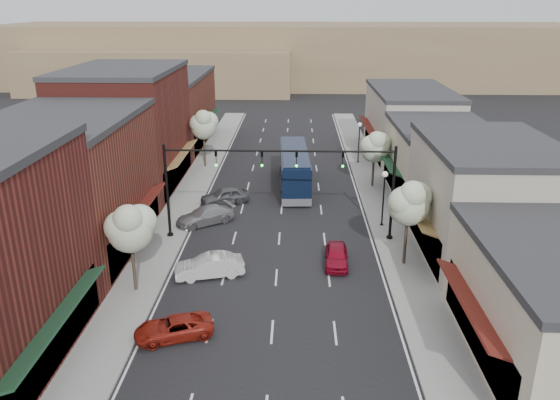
# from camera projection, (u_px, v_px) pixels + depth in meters

# --- Properties ---
(ground) EXTENTS (160.00, 160.00, 0.00)m
(ground) POSITION_uv_depth(u_px,v_px,m) (275.00, 294.00, 32.32)
(ground) COLOR black
(ground) RESTS_ON ground
(sidewalk_left) EXTENTS (2.80, 73.00, 0.15)m
(sidewalk_left) POSITION_uv_depth(u_px,v_px,m) (191.00, 190.00, 49.91)
(sidewalk_left) COLOR gray
(sidewalk_left) RESTS_ON ground
(sidewalk_right) EXTENTS (2.80, 73.00, 0.15)m
(sidewalk_right) POSITION_uv_depth(u_px,v_px,m) (375.00, 192.00, 49.43)
(sidewalk_right) COLOR gray
(sidewalk_right) RESTS_ON ground
(curb_left) EXTENTS (0.25, 73.00, 0.17)m
(curb_left) POSITION_uv_depth(u_px,v_px,m) (206.00, 190.00, 49.87)
(curb_left) COLOR gray
(curb_left) RESTS_ON ground
(curb_right) EXTENTS (0.25, 73.00, 0.17)m
(curb_right) POSITION_uv_depth(u_px,v_px,m) (360.00, 192.00, 49.47)
(curb_right) COLOR gray
(curb_right) RESTS_ON ground
(bldg_left_midnear) EXTENTS (10.14, 14.10, 9.40)m
(bldg_left_midnear) POSITION_uv_depth(u_px,v_px,m) (68.00, 185.00, 36.77)
(bldg_left_midnear) COLOR maroon
(bldg_left_midnear) RESTS_ON ground
(bldg_left_midfar) EXTENTS (10.14, 14.10, 10.90)m
(bldg_left_midfar) POSITION_uv_depth(u_px,v_px,m) (127.00, 129.00, 49.67)
(bldg_left_midfar) COLOR maroon
(bldg_left_midfar) RESTS_ON ground
(bldg_left_far) EXTENTS (10.14, 18.10, 8.40)m
(bldg_left_far) POSITION_uv_depth(u_px,v_px,m) (168.00, 110.00, 65.12)
(bldg_left_far) COLOR maroon
(bldg_left_far) RESTS_ON ground
(bldg_right_midnear) EXTENTS (9.14, 12.10, 7.90)m
(bldg_right_midnear) POSITION_uv_depth(u_px,v_px,m) (484.00, 200.00, 36.23)
(bldg_right_midnear) COLOR #B0A797
(bldg_right_midnear) RESTS_ON ground
(bldg_right_midfar) EXTENTS (9.14, 12.10, 6.40)m
(bldg_right_midfar) POSITION_uv_depth(u_px,v_px,m) (439.00, 161.00, 47.76)
(bldg_right_midfar) COLOR beige
(bldg_right_midfar) RESTS_ON ground
(bldg_right_far) EXTENTS (9.14, 16.10, 7.40)m
(bldg_right_far) POSITION_uv_depth(u_px,v_px,m) (409.00, 122.00, 60.74)
(bldg_right_far) COLOR #B0A797
(bldg_right_far) RESTS_ON ground
(hill_far) EXTENTS (120.00, 30.00, 12.00)m
(hill_far) POSITION_uv_depth(u_px,v_px,m) (291.00, 54.00, 114.82)
(hill_far) COLOR #7A6647
(hill_far) RESTS_ON ground
(hill_near) EXTENTS (50.00, 20.00, 8.00)m
(hill_near) POSITION_uv_depth(u_px,v_px,m) (161.00, 70.00, 104.94)
(hill_near) COLOR #7A6647
(hill_near) RESTS_ON ground
(signal_mast_right) EXTENTS (8.22, 0.46, 7.00)m
(signal_mast_right) POSITION_uv_depth(u_px,v_px,m) (360.00, 179.00, 38.09)
(signal_mast_right) COLOR black
(signal_mast_right) RESTS_ON ground
(signal_mast_left) EXTENTS (8.22, 0.46, 7.00)m
(signal_mast_left) POSITION_uv_depth(u_px,v_px,m) (200.00, 178.00, 38.41)
(signal_mast_left) COLOR black
(signal_mast_left) RESTS_ON ground
(tree_right_near) EXTENTS (2.85, 2.65, 5.95)m
(tree_right_near) POSITION_uv_depth(u_px,v_px,m) (410.00, 202.00, 34.27)
(tree_right_near) COLOR #47382B
(tree_right_near) RESTS_ON ground
(tree_right_far) EXTENTS (2.85, 2.65, 5.43)m
(tree_right_far) POSITION_uv_depth(u_px,v_px,m) (375.00, 146.00, 49.45)
(tree_right_far) COLOR #47382B
(tree_right_far) RESTS_ON ground
(tree_left_near) EXTENTS (2.85, 2.65, 5.69)m
(tree_left_near) POSITION_uv_depth(u_px,v_px,m) (130.00, 227.00, 31.06)
(tree_left_near) COLOR #47382B
(tree_left_near) RESTS_ON ground
(tree_left_far) EXTENTS (2.85, 2.65, 6.13)m
(tree_left_far) POSITION_uv_depth(u_px,v_px,m) (204.00, 124.00, 55.35)
(tree_left_far) COLOR #47382B
(tree_left_far) RESTS_ON ground
(lamp_post_near) EXTENTS (0.44, 0.44, 4.44)m
(lamp_post_near) POSITION_uv_depth(u_px,v_px,m) (384.00, 190.00, 40.93)
(lamp_post_near) COLOR black
(lamp_post_near) RESTS_ON ground
(lamp_post_far) EXTENTS (0.44, 0.44, 4.44)m
(lamp_post_far) POSITION_uv_depth(u_px,v_px,m) (359.00, 136.00, 57.38)
(lamp_post_far) COLOR black
(lamp_post_far) RESTS_ON ground
(coach_bus) EXTENTS (2.99, 11.56, 3.51)m
(coach_bus) POSITION_uv_depth(u_px,v_px,m) (294.00, 168.00, 50.37)
(coach_bus) COLOR black
(coach_bus) RESTS_ON ground
(red_hatchback) EXTENTS (1.71, 3.81, 1.27)m
(red_hatchback) POSITION_uv_depth(u_px,v_px,m) (337.00, 256.00, 35.66)
(red_hatchback) COLOR maroon
(red_hatchback) RESTS_ON ground
(parked_car_a) EXTENTS (4.40, 3.07, 1.12)m
(parked_car_a) POSITION_uv_depth(u_px,v_px,m) (174.00, 328.00, 27.92)
(parked_car_a) COLOR maroon
(parked_car_a) RESTS_ON ground
(parked_car_b) EXTENTS (4.55, 2.55, 1.42)m
(parked_car_b) POSITION_uv_depth(u_px,v_px,m) (209.00, 266.00, 34.12)
(parked_car_b) COLOR silver
(parked_car_b) RESTS_ON ground
(parked_car_c) EXTENTS (4.90, 4.21, 1.35)m
(parked_car_c) POSITION_uv_depth(u_px,v_px,m) (205.00, 216.00, 42.29)
(parked_car_c) COLOR #96969B
(parked_car_c) RESTS_ON ground
(parked_car_d) EXTENTS (4.48, 3.16, 1.42)m
(parked_car_d) POSITION_uv_depth(u_px,v_px,m) (225.00, 196.00, 46.48)
(parked_car_d) COLOR #4E5155
(parked_car_d) RESTS_ON ground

